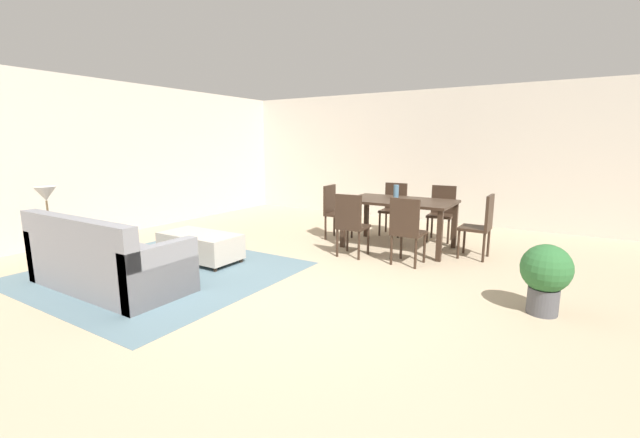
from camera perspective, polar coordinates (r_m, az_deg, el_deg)
ground_plane at (r=4.50m, az=-3.70°, el=-10.45°), size 10.80×10.80×0.00m
wall_back at (r=8.77m, az=15.64°, el=8.51°), size 9.00×0.12×2.70m
wall_left at (r=7.98m, az=-29.16°, el=7.39°), size 0.12×11.00×2.70m
area_rug at (r=5.57m, az=-21.59°, el=-6.99°), size 3.00×2.80×0.01m
couch at (r=5.18m, az=-28.09°, el=-5.51°), size 1.98×0.85×0.86m
ottoman_table at (r=5.85m, az=-16.59°, el=-3.58°), size 1.15×0.58×0.40m
side_table at (r=6.29m, az=-33.84°, el=-1.98°), size 0.40×0.40×0.56m
table_lamp at (r=6.21m, az=-34.34°, el=2.77°), size 0.26×0.26×0.52m
dining_table at (r=6.37m, az=11.18°, el=1.90°), size 1.64×0.99×0.76m
dining_chair_near_left at (r=5.76m, az=4.37°, el=-0.38°), size 0.42×0.42×0.92m
dining_chair_near_right at (r=5.47m, az=12.17°, el=-1.19°), size 0.41×0.41×0.92m
dining_chair_far_left at (r=7.35m, az=10.44°, el=1.88°), size 0.42×0.42×0.92m
dining_chair_far_right at (r=7.09m, az=16.88°, el=1.27°), size 0.43×0.43×0.92m
dining_chair_head_east at (r=6.11m, az=21.89°, el=-0.50°), size 0.41×0.41×0.92m
dining_chair_head_west at (r=6.89m, az=2.07°, el=1.47°), size 0.43×0.43×0.92m
vase_centerpiece at (r=6.40m, az=10.73°, el=3.77°), size 0.08×0.08×0.23m
potted_plant at (r=4.42m, az=29.34°, el=-6.80°), size 0.46×0.46×0.69m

